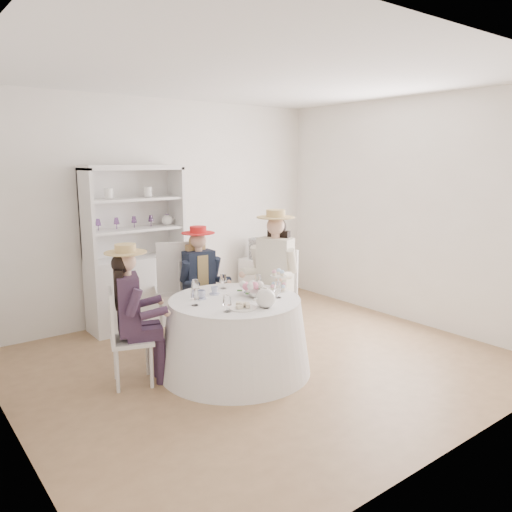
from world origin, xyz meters
TOP-DOWN VIEW (x-y plane):
  - ground at (0.00, 0.00)m, footprint 4.50×4.50m
  - ceiling at (0.00, 0.00)m, footprint 4.50×4.50m
  - wall_back at (0.00, 2.00)m, footprint 4.50×0.00m
  - wall_front at (0.00, -2.00)m, footprint 4.50×0.00m
  - wall_right at (2.25, 0.00)m, footprint 0.00×4.50m
  - tea_table at (-0.33, -0.00)m, footprint 1.42×1.42m
  - hutch at (-0.51, 1.77)m, footprint 1.27×0.79m
  - side_table at (1.28, 1.71)m, footprint 0.44×0.44m
  - hatbox at (1.28, 1.71)m, footprint 0.29×0.29m
  - guest_left at (-1.21, 0.31)m, footprint 0.52×0.48m
  - guest_mid at (-0.15, 0.92)m, footprint 0.46×0.48m
  - guest_right at (0.50, 0.43)m, footprint 0.60×0.55m
  - spare_chair at (-0.27, 1.25)m, footprint 0.58×0.58m
  - teacup_a at (-0.58, 0.19)m, footprint 0.11×0.11m
  - teacup_b at (-0.39, 0.24)m, footprint 0.07×0.07m
  - teacup_c at (-0.09, 0.10)m, footprint 0.08×0.08m
  - flower_bowl at (-0.12, -0.07)m, footprint 0.25×0.25m
  - flower_arrangement at (-0.14, -0.00)m, footprint 0.19×0.19m
  - table_teapot at (-0.26, -0.38)m, footprint 0.25×0.18m
  - sandwich_plate at (-0.45, -0.30)m, footprint 0.24×0.24m
  - cupcake_stand at (0.19, -0.01)m, footprint 0.22×0.22m
  - stemware_set at (-0.33, -0.00)m, footprint 0.86×0.86m

SIDE VIEW (x-z plane):
  - ground at x=0.00m, z-range 0.00..0.00m
  - side_table at x=1.28m, z-range 0.00..0.62m
  - tea_table at x=-0.33m, z-range 0.00..0.70m
  - spare_chair at x=-0.27m, z-range 0.04..1.12m
  - hutch at x=-0.51m, z-range -0.28..1.63m
  - guest_left at x=-1.21m, z-range 0.08..1.34m
  - sandwich_plate at x=-0.45m, z-range 0.69..0.74m
  - guest_mid at x=-0.15m, z-range 0.08..1.35m
  - flower_bowl at x=-0.12m, z-range 0.70..0.75m
  - teacup_c at x=-0.09m, z-range 0.70..0.77m
  - teacup_b at x=-0.39m, z-range 0.70..0.77m
  - teacup_a at x=-0.58m, z-range 0.70..0.77m
  - hatbox at x=1.28m, z-range 0.62..0.90m
  - cupcake_stand at x=0.19m, z-range 0.67..0.88m
  - stemware_set at x=-0.33m, z-range 0.70..0.85m
  - table_teapot at x=-0.26m, z-range 0.69..0.87m
  - flower_arrangement at x=-0.14m, z-range 0.75..0.82m
  - guest_right at x=0.50m, z-range 0.09..1.53m
  - wall_back at x=0.00m, z-range -0.90..3.60m
  - wall_front at x=0.00m, z-range -0.90..3.60m
  - wall_right at x=2.25m, z-range -0.90..3.60m
  - ceiling at x=0.00m, z-range 2.70..2.70m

